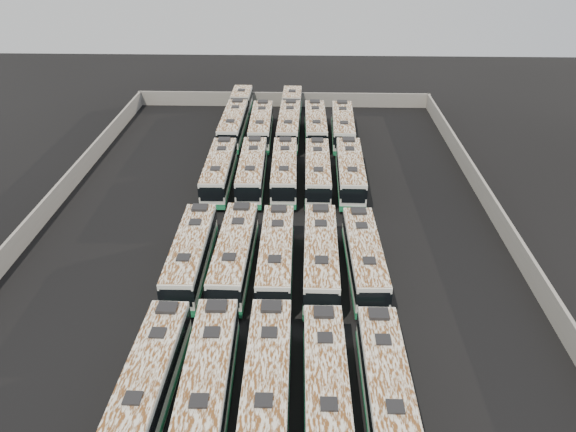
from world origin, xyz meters
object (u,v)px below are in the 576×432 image
object	(u,v)px
bus_front_left	(208,383)
bus_midback_left	(252,171)
bus_back_right	(316,126)
bus_front_right	(326,387)
bus_midfront_far_left	(191,255)
bus_midback_right	(318,172)
bus_back_center	(290,117)
bus_front_center	(267,383)
bus_back_far_right	(343,127)
bus_front_far_left	(149,382)
bus_back_left	(261,126)
bus_midfront_center	(276,256)
bus_midback_far_left	(219,171)
bus_midfront_right	(321,257)
bus_back_far_left	(236,116)
bus_midback_far_right	(350,172)
bus_midback_center	(284,171)
bus_midfront_left	(235,254)
bus_midfront_far_right	(364,258)
bus_front_far_right	(387,389)

from	to	relation	value
bus_front_left	bus_midback_left	bearing A→B (deg)	88.59
bus_front_left	bus_back_right	bearing A→B (deg)	79.72
bus_front_right	bus_midfront_far_left	distance (m)	18.13
bus_back_right	bus_midback_right	bearing A→B (deg)	-90.70
bus_back_center	bus_front_center	bearing A→B (deg)	-89.23
bus_back_right	bus_front_center	bearing A→B (deg)	-95.26
bus_back_far_right	bus_front_far_left	bearing A→B (deg)	-106.14
bus_back_left	bus_midback_left	bearing A→B (deg)	-90.89
bus_midfront_far_left	bus_midfront_center	size ratio (longest dim) A/B	1.00
bus_back_left	bus_back_center	size ratio (longest dim) A/B	0.64
bus_front_left	bus_back_far_right	distance (m)	47.12
bus_back_far_right	bus_midfront_far_left	bearing A→B (deg)	-113.33
bus_front_right	bus_midback_far_left	xyz separation A→B (m)	(-10.89, 31.40, 0.03)
bus_midback_left	bus_back_left	world-z (taller)	bus_midback_left
bus_midfront_right	bus_back_far_left	bearing A→B (deg)	107.93
bus_front_far_left	bus_midback_left	world-z (taller)	bus_midback_left
bus_midback_far_right	bus_back_far_right	world-z (taller)	bus_midback_far_right
bus_midfront_center	bus_midback_far_right	world-z (taller)	bus_midback_far_right
bus_front_far_left	bus_midback_center	bearing A→B (deg)	78.32
bus_midfront_left	bus_midfront_right	distance (m)	7.25
bus_back_far_right	bus_midback_right	bearing A→B (deg)	-102.52
bus_midfront_far_right	bus_back_far_right	size ratio (longest dim) A/B	0.97
bus_midback_far_left	bus_back_left	world-z (taller)	bus_back_left
bus_midfront_center	bus_front_far_left	bearing A→B (deg)	-116.93
bus_midback_right	bus_back_far_right	world-z (taller)	bus_back_far_right
bus_midfront_far_left	bus_back_right	size ratio (longest dim) A/B	1.00
bus_midback_far_right	bus_front_left	bearing A→B (deg)	-108.06
bus_midback_right	bus_front_left	bearing A→B (deg)	-102.85
bus_front_left	bus_back_center	distance (m)	49.53
bus_midfront_left	bus_midfront_far_right	bearing A→B (deg)	0.36
bus_midfront_left	bus_midback_far_right	xyz separation A→B (m)	(10.85, 16.95, -0.00)
bus_midfront_far_left	bus_midback_center	xyz separation A→B (m)	(7.26, 17.18, -0.00)
bus_midback_far_left	bus_back_far_left	distance (m)	18.08
bus_back_far_left	bus_back_right	bearing A→B (deg)	-16.82
bus_midfront_left	bus_midback_far_left	world-z (taller)	bus_midfront_left
bus_midback_right	bus_midback_left	bearing A→B (deg)	179.91
bus_midfront_right	bus_back_center	world-z (taller)	bus_midfront_right
bus_front_far_left	bus_front_left	size ratio (longest dim) A/B	0.96
bus_front_far_left	bus_midback_left	size ratio (longest dim) A/B	0.98
bus_midback_far_left	bus_back_right	xyz separation A→B (m)	(10.84, 14.73, 0.01)
bus_front_far_left	bus_midfront_far_right	xyz separation A→B (m)	(14.55, 14.38, -0.01)
bus_midfront_far_right	bus_back_right	distance (m)	31.86
bus_midfront_center	bus_back_right	world-z (taller)	bus_midfront_center
bus_front_far_right	bus_midfront_far_right	xyz separation A→B (m)	(-0.09, 14.55, 0.00)
bus_midback_left	bus_midback_center	distance (m)	3.58
bus_front_far_right	bus_midfront_far_left	world-z (taller)	bus_midfront_far_left
bus_front_left	bus_back_center	bearing A→B (deg)	84.28
bus_midfront_center	bus_back_center	distance (m)	34.96
bus_midfront_left	bus_back_right	distance (m)	32.37
bus_back_left	bus_back_right	bearing A→B (deg)	1.42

